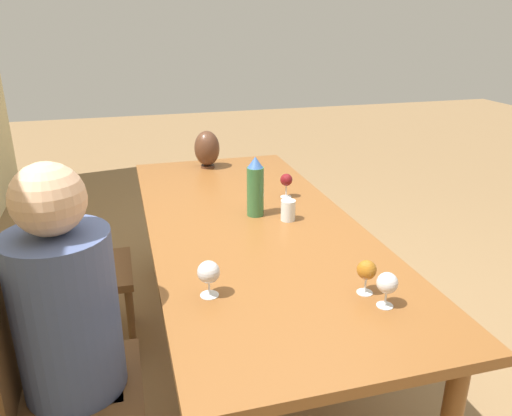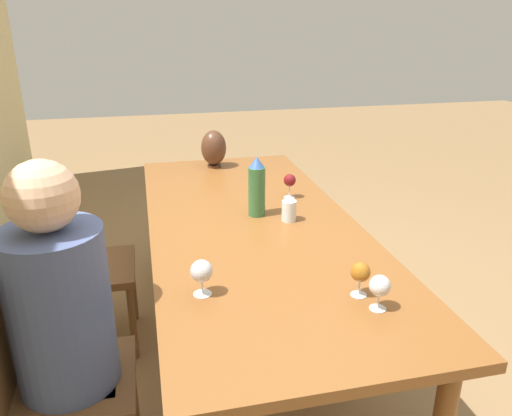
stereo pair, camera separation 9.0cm
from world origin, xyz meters
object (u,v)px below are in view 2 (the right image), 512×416
Objects in this scene: wine_glass_0 at (380,286)px; person_near at (67,326)px; water_bottle at (257,187)px; vase at (214,148)px; water_tumbler at (289,211)px; chair_near at (47,371)px; chair_far at (74,259)px; wine_glass_1 at (202,272)px; wine_glass_3 at (360,273)px; wine_glass_2 at (290,181)px.

person_near is (0.23, 1.03, -0.15)m from wine_glass_0.
vase is (0.88, 0.08, -0.02)m from water_bottle.
water_tumbler is 1.01m from vase.
chair_far is (0.88, 0.00, 0.00)m from chair_near.
wine_glass_1 is 1.04× the size of wine_glass_3.
water_tumbler is at bearing -40.06° from wine_glass_1.
chair_near is 0.76× the size of person_near.
water_bottle reaches higher than vase.
wine_glass_2 is at bearing -1.18° from wine_glass_0.
vase reaches higher than wine_glass_1.
water_bottle is 0.88m from vase.
person_near reaches higher than wine_glass_3.
wine_glass_0 is 1.19m from chair_near.
person_near is at bearing -174.26° from chair_far.
wine_glass_2 reaches higher than wine_glass_0.
wine_glass_1 is (-0.69, 0.36, -0.05)m from water_bottle.
vase is 0.19× the size of person_near.
vase reaches higher than water_tumbler.
wine_glass_1 is 0.11× the size of person_near.
vase reaches higher than chair_near.
water_tumbler is 0.42× the size of vase.
water_tumbler is 0.78× the size of wine_glass_3.
wine_glass_1 is 0.14× the size of chair_far.
water_tumbler is at bearing -167.68° from vase.
person_near is at bearing 121.21° from water_tumbler.
wine_glass_1 is 0.49m from person_near.
water_bottle is at bearing -53.06° from chair_near.
person_near is at bearing 77.28° from wine_glass_0.
wine_glass_3 is at bearing -103.64° from wine_glass_1.
wine_glass_3 is (-1.70, -0.26, -0.04)m from vase.
wine_glass_3 reaches higher than wine_glass_0.
vase is at bearing 9.06° from wine_glass_0.
wine_glass_3 is (-0.82, -0.18, -0.05)m from water_bottle.
wine_glass_0 is (-1.80, -0.29, -0.04)m from vase.
wine_glass_1 is (-1.57, 0.28, -0.03)m from vase.
chair_far reaches higher than wine_glass_2.
vase is at bearing -50.57° from chair_far.
wine_glass_0 is (-0.92, -0.21, -0.06)m from water_bottle.
water_bottle is 0.20m from water_tumbler.
wine_glass_1 is at bearing -90.55° from chair_near.
wine_glass_2 is at bearing -155.37° from vase.
chair_far is at bearing 5.74° from person_near.
chair_near reaches higher than wine_glass_3.
water_bottle is at bearing -27.39° from wine_glass_1.
wine_glass_3 is at bearing -167.69° from water_bottle.
chair_near is at bearing 127.94° from wine_glass_2.
water_bottle reaches higher than wine_glass_0.
chair_near is (0.23, 1.12, -0.32)m from wine_glass_0.
wine_glass_1 is at bearing 139.94° from water_tumbler.
chair_far is 0.90m from person_near.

